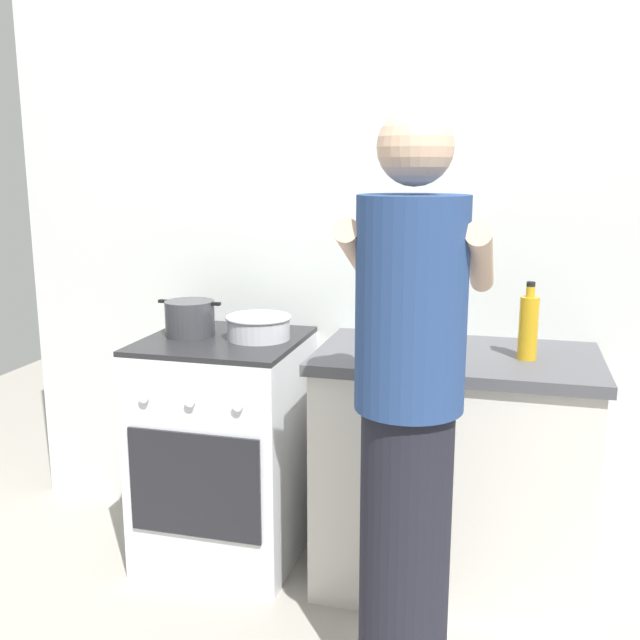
{
  "coord_description": "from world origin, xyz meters",
  "views": [
    {
      "loc": [
        0.72,
        -2.39,
        1.55
      ],
      "look_at": [
        0.05,
        0.12,
        1.0
      ],
      "focal_mm": 40.43,
      "sensor_mm": 36.0,
      "label": 1
    }
  ],
  "objects": [
    {
      "name": "back_wall",
      "position": [
        0.2,
        0.5,
        1.25
      ],
      "size": [
        3.2,
        0.1,
        2.5
      ],
      "color": "silver",
      "rests_on": "ground"
    },
    {
      "name": "utensil_crock",
      "position": [
        0.36,
        0.32,
        0.99
      ],
      "size": [
        0.1,
        0.1,
        0.33
      ],
      "color": "silver",
      "rests_on": "countertop"
    },
    {
      "name": "mixing_bowl",
      "position": [
        -0.21,
        0.17,
        0.95
      ],
      "size": [
        0.26,
        0.26,
        0.09
      ],
      "color": "#B7B7BC",
      "rests_on": "stove_range"
    },
    {
      "name": "pot",
      "position": [
        -0.49,
        0.16,
        0.97
      ],
      "size": [
        0.26,
        0.19,
        0.14
      ],
      "color": "#38383D",
      "rests_on": "stove_range"
    },
    {
      "name": "person",
      "position": [
        0.47,
        -0.49,
        0.86
      ],
      "size": [
        0.41,
        0.5,
        1.7
      ],
      "color": "black",
      "rests_on": "ground"
    },
    {
      "name": "spice_bottle",
      "position": [
        0.54,
        0.14,
        0.94
      ],
      "size": [
        0.04,
        0.04,
        0.08
      ],
      "color": "silver",
      "rests_on": "countertop"
    },
    {
      "name": "stove_range",
      "position": [
        -0.35,
        0.15,
        0.45
      ],
      "size": [
        0.6,
        0.62,
        0.9
      ],
      "color": "silver",
      "rests_on": "ground"
    },
    {
      "name": "countertop",
      "position": [
        0.55,
        0.15,
        0.45
      ],
      "size": [
        1.0,
        0.6,
        0.9
      ],
      "color": "silver",
      "rests_on": "ground"
    },
    {
      "name": "ground",
      "position": [
        0.0,
        0.0,
        0.0
      ],
      "size": [
        6.0,
        6.0,
        0.0
      ],
      "primitive_type": "plane",
      "color": "gray"
    },
    {
      "name": "oil_bottle",
      "position": [
        0.79,
        0.13,
        1.02
      ],
      "size": [
        0.07,
        0.07,
        0.27
      ],
      "color": "gold",
      "rests_on": "countertop"
    }
  ]
}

